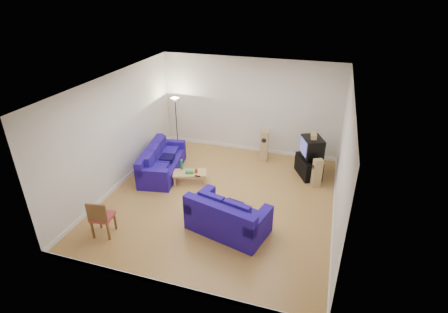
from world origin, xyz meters
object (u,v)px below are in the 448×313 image
(coffee_table, at_px, (190,174))
(tv_stand, at_px, (308,166))
(television, at_px, (312,147))
(sofa_three_seat, at_px, (161,164))
(sofa_loveseat, at_px, (227,219))

(coffee_table, relative_size, tv_stand, 1.10)
(television, bearing_deg, coffee_table, -88.98)
(sofa_three_seat, distance_m, television, 4.58)
(tv_stand, bearing_deg, sofa_three_seat, -100.92)
(sofa_loveseat, distance_m, coffee_table, 2.47)
(television, bearing_deg, tv_stand, -129.46)
(sofa_three_seat, height_order, television, television)
(sofa_three_seat, relative_size, television, 2.70)
(sofa_loveseat, bearing_deg, sofa_three_seat, 157.45)
(television, bearing_deg, sofa_loveseat, -49.44)
(sofa_three_seat, distance_m, tv_stand, 4.51)
(sofa_three_seat, bearing_deg, tv_stand, 95.72)
(sofa_three_seat, relative_size, coffee_table, 2.18)
(tv_stand, bearing_deg, coffee_table, -91.98)
(sofa_three_seat, height_order, sofa_loveseat, sofa_loveseat)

